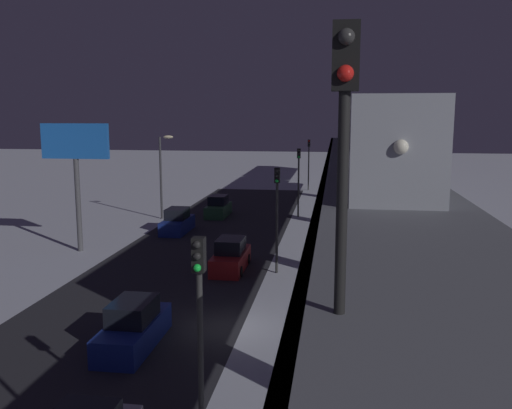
{
  "coord_description": "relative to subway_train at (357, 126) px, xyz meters",
  "views": [
    {
      "loc": [
        -4.64,
        23.13,
        9.47
      ],
      "look_at": [
        2.25,
        -24.16,
        1.66
      ],
      "focal_mm": 38.57,
      "sensor_mm": 36.0,
      "label": 1
    }
  ],
  "objects": [
    {
      "name": "traffic_light_near",
      "position": [
        5.27,
        40.14,
        -4.26
      ],
      "size": [
        0.32,
        0.44,
        6.4
      ],
      "color": "#2D2D2D",
      "rests_on": "ground_plane"
    },
    {
      "name": "traffic_light_mid",
      "position": [
        5.27,
        21.34,
        -4.26
      ],
      "size": [
        0.32,
        0.44,
        6.4
      ],
      "color": "#2D2D2D",
      "rests_on": "ground_plane"
    },
    {
      "name": "sedan_blue_2",
      "position": [
        9.97,
        32.81,
        -7.66
      ],
      "size": [
        1.8,
        4.77,
        1.97
      ],
      "rotation": [
        0.0,
        0.0,
        3.14
      ],
      "color": "navy",
      "rests_on": "ground_plane"
    },
    {
      "name": "sedan_red",
      "position": [
        8.17,
        20.99,
        -7.67
      ],
      "size": [
        1.91,
        4.66,
        1.97
      ],
      "rotation": [
        0.0,
        0.0,
        3.14
      ],
      "color": "#A51E1E",
      "rests_on": "ground_plane"
    },
    {
      "name": "traffic_light_distant",
      "position": [
        5.27,
        -16.26,
        -4.26
      ],
      "size": [
        0.32,
        0.44,
        6.4
      ],
      "color": "#2D2D2D",
      "rests_on": "ground_plane"
    },
    {
      "name": "sedan_blue",
      "position": [
        14.57,
        10.76,
        -7.66
      ],
      "size": [
        1.8,
        4.6,
        1.97
      ],
      "color": "navy",
      "rests_on": "ground_plane"
    },
    {
      "name": "avenue_asphalt",
      "position": [
        11.37,
        30.25,
        -8.46
      ],
      "size": [
        11.0,
        91.97,
        0.01
      ],
      "primitive_type": "cube",
      "color": "#28282D",
      "rests_on": "ground_plane"
    },
    {
      "name": "street_lamp_far",
      "position": [
        17.44,
        5.25,
        -3.65
      ],
      "size": [
        1.35,
        0.44,
        7.65
      ],
      "color": "#38383D",
      "rests_on": "ground_plane"
    },
    {
      "name": "elevated_railway",
      "position": [
        0.09,
        30.25,
        -2.69
      ],
      "size": [
        5.0,
        91.97,
        6.68
      ],
      "color": "slate",
      "rests_on": "ground_plane"
    },
    {
      "name": "sedan_green",
      "position": [
        12.77,
        3.29,
        -7.66
      ],
      "size": [
        1.8,
        4.41,
        1.97
      ],
      "color": "#2D6038",
      "rests_on": "ground_plane"
    },
    {
      "name": "subway_train",
      "position": [
        0.0,
        0.0,
        0.0
      ],
      "size": [
        2.94,
        74.07,
        3.4
      ],
      "color": "#999EA8",
      "rests_on": "elevated_railway"
    },
    {
      "name": "ground_plane",
      "position": [
        6.5,
        30.25,
        -8.46
      ],
      "size": [
        240.0,
        240.0,
        0.0
      ],
      "primitive_type": "plane",
      "color": "silver"
    },
    {
      "name": "traffic_light_far",
      "position": [
        5.27,
        2.54,
        -4.26
      ],
      "size": [
        0.32,
        0.44,
        6.4
      ],
      "color": "#2D2D2D",
      "rests_on": "ground_plane"
    },
    {
      "name": "commercial_billboard",
      "position": [
        19.53,
        17.88,
        -1.63
      ],
      "size": [
        4.8,
        0.36,
        8.9
      ],
      "color": "#4C4C51",
      "rests_on": "ground_plane"
    },
    {
      "name": "rail_signal",
      "position": [
        1.76,
        45.83,
        0.95
      ],
      "size": [
        0.36,
        0.41,
        4.0
      ],
      "color": "black",
      "rests_on": "elevated_railway"
    }
  ]
}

